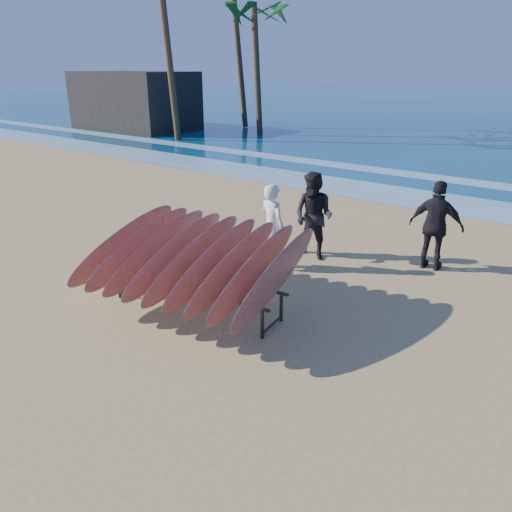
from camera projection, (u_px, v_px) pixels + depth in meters
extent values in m
plane|color=tan|center=(226.00, 324.00, 8.20)|extent=(120.00, 120.00, 0.00)
plane|color=white|center=(437.00, 201.00, 15.56)|extent=(160.00, 160.00, 0.00)
plane|color=white|center=(471.00, 182.00, 18.14)|extent=(160.00, 160.00, 0.00)
cylinder|color=#1C2D20|center=(119.00, 285.00, 9.03)|extent=(0.06, 0.06, 0.50)
cylinder|color=#1C2D20|center=(262.00, 324.00, 7.68)|extent=(0.06, 0.06, 0.50)
cylinder|color=#1C2D20|center=(143.00, 273.00, 9.56)|extent=(0.06, 0.06, 0.50)
cylinder|color=#1C2D20|center=(281.00, 307.00, 8.21)|extent=(0.06, 0.06, 0.50)
cylinder|color=#1C2D20|center=(184.00, 289.00, 8.26)|extent=(3.17, 0.54, 0.06)
cylinder|color=#1C2D20|center=(206.00, 276.00, 8.79)|extent=(3.17, 0.54, 0.06)
cylinder|color=#1C2D20|center=(132.00, 287.00, 9.36)|extent=(0.14, 0.65, 0.04)
cylinder|color=#1C2D20|center=(272.00, 325.00, 8.00)|extent=(0.14, 0.65, 0.04)
ellipsoid|color=maroon|center=(125.00, 242.00, 9.07)|extent=(0.51, 2.86, 1.22)
ellipsoid|color=maroon|center=(141.00, 246.00, 8.90)|extent=(0.51, 2.86, 1.22)
ellipsoid|color=maroon|center=(158.00, 250.00, 8.72)|extent=(0.51, 2.86, 1.22)
ellipsoid|color=maroon|center=(176.00, 253.00, 8.54)|extent=(0.51, 2.86, 1.22)
ellipsoid|color=maroon|center=(194.00, 257.00, 8.36)|extent=(0.51, 2.86, 1.22)
ellipsoid|color=maroon|center=(214.00, 261.00, 8.19)|extent=(0.51, 2.86, 1.22)
ellipsoid|color=maroon|center=(234.00, 266.00, 8.01)|extent=(0.51, 2.86, 1.22)
ellipsoid|color=maroon|center=(255.00, 270.00, 7.83)|extent=(0.51, 2.86, 1.22)
ellipsoid|color=maroon|center=(277.00, 275.00, 7.66)|extent=(0.51, 2.86, 1.22)
imported|color=white|center=(272.00, 227.00, 10.18)|extent=(0.72, 0.55, 1.78)
imported|color=black|center=(314.00, 216.00, 10.71)|extent=(0.92, 0.72, 1.89)
imported|color=black|center=(436.00, 226.00, 10.11)|extent=(1.12, 0.54, 1.85)
cube|color=#2D2823|center=(134.00, 101.00, 32.84)|extent=(8.17, 4.54, 3.63)
cylinder|color=brown|center=(168.00, 46.00, 26.52)|extent=(0.36, 1.16, 9.93)
cylinder|color=brown|center=(257.00, 72.00, 29.17)|extent=(0.36, 0.96, 7.26)
cylinder|color=brown|center=(239.00, 51.00, 32.22)|extent=(0.36, 1.65, 9.72)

